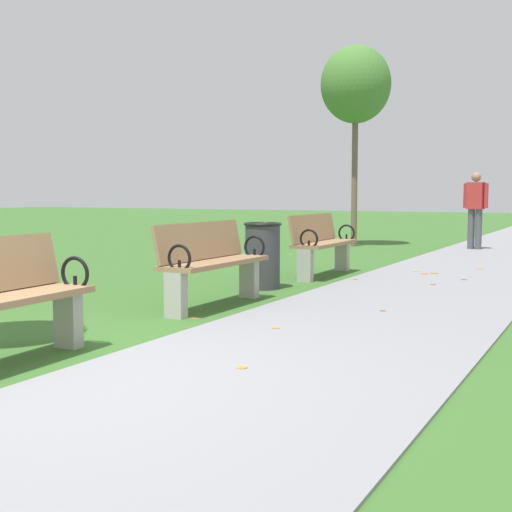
# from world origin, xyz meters

# --- Properties ---
(ground_plane) EXTENTS (80.00, 80.00, 0.00)m
(ground_plane) POSITION_xyz_m (0.00, 0.00, 0.00)
(ground_plane) COLOR #386628
(park_bench_2) EXTENTS (0.49, 1.61, 0.90)m
(park_bench_2) POSITION_xyz_m (-0.50, 2.94, 0.49)
(park_bench_2) COLOR #93704C
(park_bench_2) RESTS_ON ground
(park_bench_3) EXTENTS (0.49, 1.61, 0.90)m
(park_bench_3) POSITION_xyz_m (-0.50, 6.05, 0.49)
(park_bench_3) COLOR #93704C
(park_bench_3) RESTS_ON ground
(tree_2) EXTENTS (1.56, 1.56, 4.47)m
(tree_2) POSITION_xyz_m (-1.98, 11.59, 3.59)
(tree_2) COLOR brown
(tree_2) RESTS_ON ground
(pedestrian_walking) EXTENTS (0.52, 0.28, 1.62)m
(pedestrian_walking) POSITION_xyz_m (0.64, 11.79, 0.93)
(pedestrian_walking) COLOR #4C4C56
(pedestrian_walking) RESTS_ON paved_walkway
(trash_bin) EXTENTS (0.48, 0.48, 0.84)m
(trash_bin) POSITION_xyz_m (-0.65, 4.43, 0.42)
(trash_bin) COLOR #38383D
(trash_bin) RESTS_ON ground
(scattered_leaves) EXTENTS (3.97, 10.32, 0.02)m
(scattered_leaves) POSITION_xyz_m (0.44, 5.14, 0.02)
(scattered_leaves) COLOR #93511E
(scattered_leaves) RESTS_ON ground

